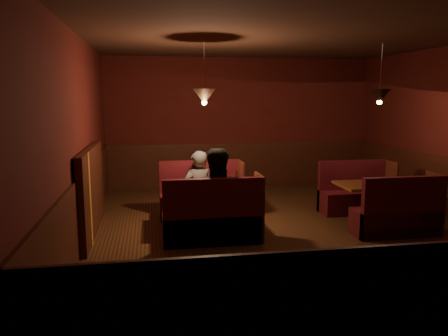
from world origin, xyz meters
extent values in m
cube|color=black|center=(0.00, 0.00, -0.01)|extent=(6.00, 7.00, 0.01)
cube|color=#3C2418|center=(0.00, 0.00, 2.90)|extent=(6.00, 7.00, 0.01)
cube|color=#481614|center=(0.00, 3.50, 1.45)|extent=(6.00, 0.01, 2.90)
cube|color=#481614|center=(0.00, -3.50, 1.45)|extent=(6.00, 0.01, 2.90)
cube|color=#481614|center=(-3.00, 0.00, 1.45)|extent=(0.01, 7.00, 2.90)
cube|color=#37120E|center=(0.00, 3.48, 0.50)|extent=(6.00, 0.04, 1.00)
cube|color=#37120E|center=(0.00, -3.48, 0.50)|extent=(6.00, 0.04, 1.00)
cube|color=#37120E|center=(-2.98, 0.00, 0.50)|extent=(0.04, 7.00, 1.00)
cube|color=#37120E|center=(-2.92, 0.40, 0.65)|extent=(0.10, 2.20, 1.30)
cube|color=gold|center=(-2.87, -0.15, 0.65)|extent=(0.01, 0.12, 1.30)
cylinder|color=#333333|center=(-1.22, 0.36, 2.45)|extent=(0.01, 0.01, 0.80)
cone|color=black|center=(-1.22, 0.36, 2.05)|extent=(0.34, 0.34, 0.22)
sphere|color=#FFBF72|center=(-1.22, 0.36, 1.96)|extent=(0.08, 0.08, 0.08)
cylinder|color=#333333|center=(1.53, 0.19, 2.45)|extent=(0.01, 0.01, 0.80)
cone|color=black|center=(1.53, 0.19, 2.05)|extent=(0.34, 0.34, 0.22)
sphere|color=#FFBF72|center=(1.53, 0.19, 1.96)|extent=(0.08, 0.08, 0.08)
cube|color=brown|center=(-1.22, 0.36, 0.66)|extent=(1.27, 0.77, 0.05)
cylinder|color=#37120E|center=(-1.22, 0.36, 0.32)|extent=(0.13, 0.13, 0.64)
cylinder|color=#37120E|center=(-1.22, 0.36, 0.02)|extent=(0.51, 0.51, 0.04)
cylinder|color=silver|center=(-1.13, 0.23, 0.69)|extent=(0.25, 0.25, 0.02)
cube|color=black|center=(-1.17, 0.25, 0.71)|extent=(0.08, 0.07, 0.03)
ellipsoid|color=silver|center=(-1.19, 0.26, 0.72)|extent=(0.06, 0.06, 0.05)
cube|color=tan|center=(-1.10, 0.21, 0.71)|extent=(0.08, 0.06, 0.03)
cylinder|color=silver|center=(-1.16, 0.19, 0.70)|extent=(0.10, 0.08, 0.01)
cylinder|color=silver|center=(-1.29, 0.52, 0.69)|extent=(0.24, 0.24, 0.01)
ellipsoid|color=beige|center=(-1.30, 0.52, 0.72)|extent=(0.09, 0.09, 0.05)
cube|color=silver|center=(-1.27, 0.52, 0.70)|extent=(0.15, 0.12, 0.00)
cylinder|color=white|center=(-0.93, 0.37, 0.72)|extent=(0.05, 0.05, 0.08)
cylinder|color=white|center=(-0.72, 0.58, 0.75)|extent=(0.07, 0.07, 0.14)
cylinder|color=white|center=(-0.75, 0.17, 0.75)|extent=(0.07, 0.07, 0.14)
cylinder|color=#47230F|center=(-0.71, 0.41, 0.75)|extent=(0.05, 0.05, 0.15)
cylinder|color=#47230F|center=(-0.71, 0.41, 0.86)|extent=(0.02, 0.02, 0.06)
ellipsoid|color=white|center=(-0.84, 0.19, 0.70)|extent=(0.10, 0.10, 0.04)
cube|color=black|center=(-1.22, 1.02, 0.20)|extent=(1.36, 0.50, 0.41)
cube|color=black|center=(-1.22, 1.22, 0.48)|extent=(1.36, 0.11, 0.95)
cube|color=#37120E|center=(-0.52, 1.02, 0.48)|extent=(0.04, 0.50, 0.95)
cube|color=black|center=(-1.22, -0.30, 0.20)|extent=(1.36, 0.50, 0.41)
cube|color=black|center=(-1.22, -0.49, 0.48)|extent=(1.36, 0.11, 0.95)
cube|color=#37120E|center=(-0.52, -0.30, 0.48)|extent=(0.04, 0.50, 0.95)
cube|color=brown|center=(1.53, 0.19, 0.63)|extent=(1.16, 0.74, 0.04)
cylinder|color=#37120E|center=(1.53, 0.19, 0.31)|extent=(0.12, 0.12, 0.61)
cylinder|color=#37120E|center=(1.53, 0.19, 0.02)|extent=(0.49, 0.49, 0.03)
cube|color=black|center=(1.53, 0.82, 0.20)|extent=(1.25, 0.48, 0.39)
cube|color=black|center=(1.53, 1.01, 0.46)|extent=(1.25, 0.10, 0.92)
cube|color=#37120E|center=(2.17, 0.82, 0.46)|extent=(0.03, 0.48, 0.92)
cube|color=black|center=(1.53, -0.44, 0.20)|extent=(1.25, 0.48, 0.39)
cube|color=black|center=(1.53, -0.63, 0.46)|extent=(1.25, 0.10, 0.92)
cube|color=#37120E|center=(2.17, -0.44, 0.46)|extent=(0.03, 0.48, 0.92)
imported|color=#393939|center=(-1.26, 0.94, 0.75)|extent=(0.63, 0.51, 1.51)
imported|color=black|center=(-1.06, -0.21, 0.84)|extent=(0.99, 0.89, 1.68)
camera|label=1|loc=(-2.04, -6.22, 2.05)|focal=35.00mm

